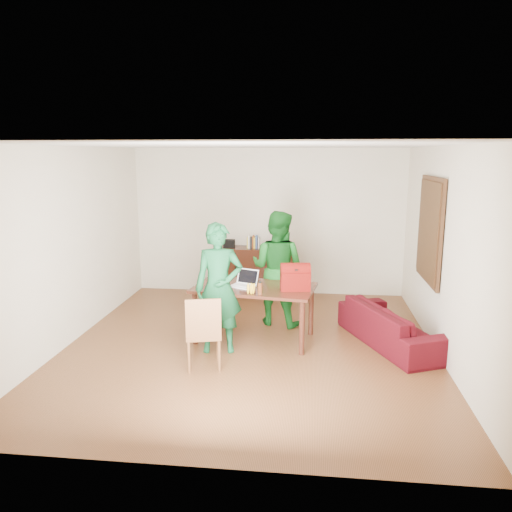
# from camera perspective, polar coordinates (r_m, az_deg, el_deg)

# --- Properties ---
(room) EXTENTS (5.20, 5.70, 2.90)m
(room) POSITION_cam_1_polar(r_m,az_deg,el_deg) (6.74, -0.49, 0.59)
(room) COLOR #482C12
(room) RESTS_ON ground
(table) EXTENTS (1.78, 1.17, 0.78)m
(table) POSITION_cam_1_polar(r_m,az_deg,el_deg) (7.02, -0.18, -4.26)
(table) COLOR black
(table) RESTS_ON ground
(chair) EXTENTS (0.51, 0.49, 0.93)m
(chair) POSITION_cam_1_polar(r_m,az_deg,el_deg) (6.26, -6.00, -10.28)
(chair) COLOR brown
(chair) RESTS_ON ground
(person_near) EXTENTS (0.69, 0.52, 1.73)m
(person_near) POSITION_cam_1_polar(r_m,az_deg,el_deg) (6.58, -4.27, -3.69)
(person_near) COLOR #125129
(person_near) RESTS_ON ground
(person_far) EXTENTS (1.03, 0.92, 1.76)m
(person_far) POSITION_cam_1_polar(r_m,az_deg,el_deg) (7.64, 2.45, -1.39)
(person_far) COLOR #125317
(person_far) RESTS_ON ground
(laptop) EXTENTS (0.39, 0.33, 0.23)m
(laptop) POSITION_cam_1_polar(r_m,az_deg,el_deg) (6.95, -1.56, -3.19)
(laptop) COLOR white
(laptop) RESTS_ON table
(bananas) EXTENTS (0.17, 0.12, 0.06)m
(bananas) POSITION_cam_1_polar(r_m,az_deg,el_deg) (6.62, -0.58, -4.11)
(bananas) COLOR gold
(bananas) RESTS_ON table
(bottle) EXTENTS (0.07, 0.07, 0.17)m
(bottle) POSITION_cam_1_polar(r_m,az_deg,el_deg) (6.59, 0.46, -3.65)
(bottle) COLOR #522712
(bottle) RESTS_ON table
(red_bag) EXTENTS (0.43, 0.29, 0.29)m
(red_bag) POSITION_cam_1_polar(r_m,az_deg,el_deg) (6.81, 4.51, -2.67)
(red_bag) COLOR #6C1007
(red_bag) RESTS_ON table
(sofa) EXTENTS (1.42, 2.01, 0.55)m
(sofa) POSITION_cam_1_polar(r_m,az_deg,el_deg) (7.21, 15.31, -7.62)
(sofa) COLOR #3D0709
(sofa) RESTS_ON ground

